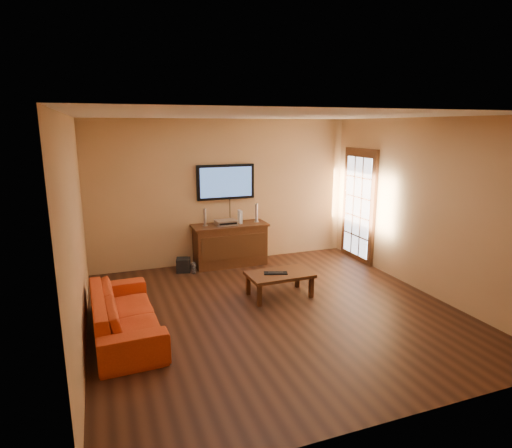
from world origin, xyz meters
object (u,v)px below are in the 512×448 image
media_console (230,244)px  subwoofer (183,265)px  television (226,182)px  keyboard (276,273)px  av_receiver (226,222)px  game_console (240,217)px  bottle (194,268)px  speaker_right (256,213)px  sofa (124,306)px  coffee_table (280,276)px  speaker_left (205,218)px

media_console → subwoofer: 0.95m
television → keyboard: (0.19, -1.96, -1.16)m
subwoofer → av_receiver: bearing=19.5°
game_console → bottle: size_ratio=1.10×
speaker_right → av_receiver: 0.62m
media_console → sofa: (-2.05, -2.20, -0.02)m
media_console → av_receiver: size_ratio=3.63×
av_receiver → coffee_table: bearing=-80.3°
media_console → speaker_right: size_ratio=3.96×
subwoofer → keyboard: size_ratio=0.64×
game_console → sofa: bearing=-132.3°
subwoofer → speaker_right: bearing=18.1°
media_console → speaker_right: bearing=2.8°
sofa → av_receiver: bearing=-44.2°
game_console → bottle: game_console is taller
media_console → sofa: media_console is taller
media_console → subwoofer: bearing=-175.0°
speaker_right → bottle: bearing=-167.8°
sofa → keyboard: size_ratio=5.06×
keyboard → bottle: bearing=122.9°
coffee_table → speaker_left: (-0.72, 1.77, 0.61)m
media_console → television: television is taller
game_console → subwoofer: bearing=-171.2°
sofa → speaker_right: (2.59, 2.22, 0.57)m
television → sofa: size_ratio=0.57×
keyboard → speaker_right: bearing=78.9°
subwoofer → bottle: size_ratio=1.10×
television → game_console: size_ratio=4.50×
speaker_left → av_receiver: 0.40m
bottle → speaker_left: bearing=44.1°
speaker_left → media_console: bearing=-4.7°
speaker_right → av_receiver: bearing=-177.9°
game_console → bottle: bearing=-160.5°
keyboard → coffee_table: bearing=1.3°
sofa → game_console: 3.22m
coffee_table → bottle: (-1.02, 1.48, -0.22)m
speaker_left → keyboard: (0.65, -1.77, -0.55)m
speaker_right → subwoofer: size_ratio=1.45×
television → bottle: television is taller
speaker_left → speaker_right: (1.00, -0.01, 0.01)m
coffee_table → speaker_left: speaker_left is taller
game_console → keyboard: bearing=-87.4°
sofa → speaker_right: 3.46m
subwoofer → keyboard: bearing=-42.4°
coffee_table → sofa: size_ratio=0.51×
speaker_left → coffee_table: bearing=-67.9°
subwoofer → bottle: bearing=-36.1°
media_console → sofa: size_ratio=0.73×
media_console → television: size_ratio=1.27×
av_receiver → bottle: 1.03m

